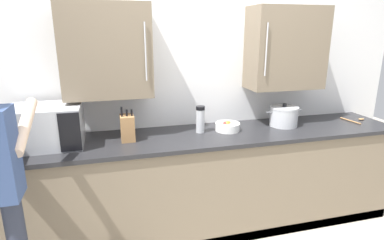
{
  "coord_description": "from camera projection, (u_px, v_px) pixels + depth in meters",
  "views": [
    {
      "loc": [
        -0.79,
        -1.75,
        1.79
      ],
      "look_at": [
        -0.15,
        0.67,
        1.07
      ],
      "focal_mm": 29.33,
      "sensor_mm": 36.0,
      "label": 1
    }
  ],
  "objects": [
    {
      "name": "back_wall_tiled",
      "position": [
        197.0,
        76.0,
        2.9
      ],
      "size": [
        4.15,
        0.44,
        2.61
      ],
      "color": "white",
      "rests_on": "ground_plane"
    },
    {
      "name": "counter_unit",
      "position": [
        207.0,
        182.0,
        2.85
      ],
      "size": [
        3.55,
        0.65,
        0.92
      ],
      "color": "#756651",
      "rests_on": "ground_plane"
    },
    {
      "name": "microwave_oven",
      "position": [
        42.0,
        127.0,
        2.39
      ],
      "size": [
        0.54,
        0.79,
        0.32
      ],
      "color": "#B7BABF",
      "rests_on": "counter_unit"
    },
    {
      "name": "stock_pot",
      "position": [
        284.0,
        116.0,
        2.94
      ],
      "size": [
        0.36,
        0.26,
        0.21
      ],
      "color": "#B7BABF",
      "rests_on": "counter_unit"
    },
    {
      "name": "wooden_spoon",
      "position": [
        356.0,
        120.0,
        3.12
      ],
      "size": [
        0.21,
        0.24,
        0.02
      ],
      "color": "#A37547",
      "rests_on": "counter_unit"
    },
    {
      "name": "knife_block",
      "position": [
        127.0,
        128.0,
        2.54
      ],
      "size": [
        0.11,
        0.15,
        0.29
      ],
      "color": "#A37547",
      "rests_on": "counter_unit"
    },
    {
      "name": "fruit_bowl",
      "position": [
        228.0,
        126.0,
        2.81
      ],
      "size": [
        0.22,
        0.22,
        0.09
      ],
      "color": "white",
      "rests_on": "counter_unit"
    },
    {
      "name": "thermos_flask",
      "position": [
        200.0,
        119.0,
        2.74
      ],
      "size": [
        0.08,
        0.08,
        0.24
      ],
      "color": "#B7BABF",
      "rests_on": "counter_unit"
    }
  ]
}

